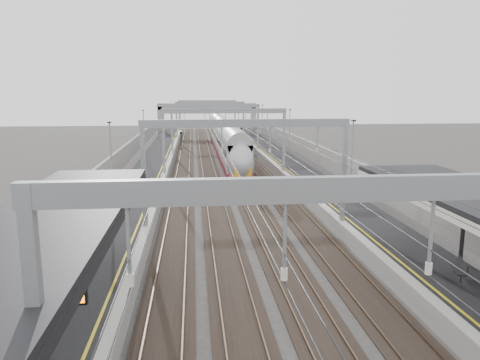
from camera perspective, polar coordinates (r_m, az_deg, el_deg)
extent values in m
cube|color=black|center=(52.57, -10.84, 0.87)|extent=(4.00, 120.00, 1.00)
cube|color=black|center=(53.55, 6.48, 1.17)|extent=(4.00, 120.00, 1.00)
cube|color=black|center=(52.45, -7.01, 0.45)|extent=(2.40, 140.00, 0.08)
cube|color=brown|center=(52.46, -7.80, 0.53)|extent=(0.07, 140.00, 0.14)
cube|color=brown|center=(52.42, -6.22, 0.56)|extent=(0.07, 140.00, 0.14)
cube|color=black|center=(52.46, -3.73, 0.51)|extent=(2.40, 140.00, 0.08)
cube|color=brown|center=(52.43, -4.52, 0.59)|extent=(0.07, 140.00, 0.14)
cube|color=brown|center=(52.48, -2.95, 0.62)|extent=(0.07, 140.00, 0.14)
cube|color=black|center=(52.65, -0.47, 0.57)|extent=(2.40, 140.00, 0.08)
cube|color=brown|center=(52.57, -1.25, 0.65)|extent=(0.07, 140.00, 0.14)
cube|color=brown|center=(52.70, 0.31, 0.68)|extent=(0.07, 140.00, 0.14)
cube|color=black|center=(53.00, 2.76, 0.62)|extent=(2.40, 140.00, 0.08)
cube|color=brown|center=(52.89, 1.99, 0.71)|extent=(0.07, 140.00, 0.14)
cube|color=brown|center=(53.10, 3.53, 0.73)|extent=(0.07, 140.00, 0.14)
cube|color=gray|center=(10.38, -23.34, -18.43)|extent=(0.28, 0.28, 6.60)
cube|color=gray|center=(9.40, 14.59, -1.02)|extent=(13.00, 0.25, 0.50)
cube|color=gray|center=(29.20, -11.65, 0.72)|extent=(0.28, 0.28, 6.60)
cube|color=gray|center=(30.57, 12.55, 1.12)|extent=(0.28, 0.28, 6.60)
cube|color=gray|center=(28.87, 0.75, 6.93)|extent=(13.00, 0.25, 0.50)
cube|color=gray|center=(48.97, -9.30, 4.71)|extent=(0.28, 0.28, 6.60)
cube|color=gray|center=(49.80, 5.37, 4.89)|extent=(0.28, 0.28, 6.60)
cube|color=gray|center=(48.77, -1.93, 8.41)|extent=(13.00, 0.25, 0.50)
cube|color=gray|center=(68.87, -8.30, 6.39)|extent=(0.28, 0.28, 6.60)
cube|color=gray|center=(69.46, 2.20, 6.53)|extent=(0.28, 0.28, 6.60)
cube|color=gray|center=(68.73, -3.05, 9.02)|extent=(13.00, 0.25, 0.50)
cube|color=gray|center=(88.82, -7.75, 7.32)|extent=(0.28, 0.28, 6.60)
cube|color=gray|center=(89.28, 0.42, 7.43)|extent=(0.28, 0.28, 6.60)
cube|color=gray|center=(88.71, -3.68, 9.36)|extent=(13.00, 0.25, 0.50)
cube|color=gray|center=(106.79, -7.43, 7.86)|extent=(0.28, 0.28, 6.60)
cube|color=gray|center=(107.17, -0.61, 7.96)|extent=(0.28, 0.28, 6.60)
cube|color=gray|center=(106.70, -4.04, 9.56)|extent=(13.00, 0.25, 0.50)
cylinder|color=#262628|center=(56.76, -7.03, 6.77)|extent=(0.03, 140.00, 0.03)
cylinder|color=#262628|center=(56.78, -3.98, 6.82)|extent=(0.03, 140.00, 0.03)
cylinder|color=#262628|center=(56.95, -0.94, 6.86)|extent=(0.03, 140.00, 0.03)
cylinder|color=#262628|center=(57.28, 2.07, 6.87)|extent=(0.03, 140.00, 0.03)
cylinder|color=black|center=(22.48, -22.30, -6.21)|extent=(0.20, 0.20, 4.00)
cube|color=black|center=(12.07, -21.94, -12.80)|extent=(1.60, 0.15, 0.55)
cube|color=#EB5D04|center=(12.00, -22.05, -12.95)|extent=(1.50, 0.02, 0.42)
cylinder|color=black|center=(25.13, 25.61, -4.74)|extent=(0.20, 0.20, 4.00)
cube|color=gray|center=(106.72, -4.03, 8.94)|extent=(22.00, 2.20, 1.40)
cube|color=gray|center=(107.05, -9.68, 7.16)|extent=(1.00, 2.20, 6.20)
cube|color=gray|center=(107.69, 1.63, 7.32)|extent=(1.00, 2.20, 6.20)
cube|color=gray|center=(52.79, -14.34, 1.98)|extent=(0.30, 120.00, 3.20)
cube|color=gray|center=(54.15, 9.82, 2.36)|extent=(0.30, 120.00, 3.20)
cube|color=maroon|center=(58.96, -1.05, 2.19)|extent=(2.66, 22.69, 0.79)
cube|color=#A1A1A7|center=(58.72, -1.05, 4.00)|extent=(2.66, 22.69, 2.96)
cube|color=black|center=(51.20, -0.32, 0.55)|extent=(1.97, 2.37, 0.49)
cube|color=maroon|center=(81.81, -2.38, 4.53)|extent=(2.66, 22.69, 0.79)
cube|color=#A1A1A7|center=(81.64, -2.39, 5.84)|extent=(2.66, 22.69, 2.96)
cube|color=black|center=(73.97, -2.01, 3.65)|extent=(1.97, 2.37, 0.49)
ellipsoid|color=#A1A1A7|center=(47.36, 0.09, 2.06)|extent=(2.66, 5.13, 4.14)
cube|color=#F2A40C|center=(45.42, 0.36, 0.55)|extent=(1.68, 0.12, 1.48)
cube|color=black|center=(45.62, 0.30, 2.48)|extent=(1.58, 0.57, 0.93)
cube|color=black|center=(23.48, 25.02, -9.83)|extent=(0.86, 1.63, 0.05)
cube|color=black|center=(23.46, 25.52, -9.36)|extent=(0.53, 1.53, 0.44)
cylinder|color=black|center=(22.99, 25.31, -10.85)|extent=(0.06, 0.06, 0.37)
cylinder|color=black|center=(24.12, 24.65, -9.80)|extent=(0.06, 0.06, 0.37)
cylinder|color=black|center=(75.62, -7.20, 4.65)|extent=(0.12, 0.12, 3.00)
cube|color=black|center=(75.47, -7.23, 5.86)|extent=(0.32, 0.22, 0.75)
sphere|color=#0CE526|center=(75.33, -7.23, 5.97)|extent=(0.16, 0.16, 0.16)
cylinder|color=black|center=(76.34, -0.86, 4.79)|extent=(0.12, 0.12, 3.00)
cube|color=black|center=(76.20, -0.86, 5.99)|extent=(0.32, 0.22, 0.75)
sphere|color=red|center=(76.05, -0.85, 6.09)|extent=(0.16, 0.16, 0.16)
cylinder|color=black|center=(84.79, 0.15, 5.37)|extent=(0.12, 0.12, 3.00)
cube|color=black|center=(84.66, 0.15, 6.45)|extent=(0.32, 0.22, 0.75)
sphere|color=red|center=(84.52, 0.16, 6.54)|extent=(0.16, 0.16, 0.16)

